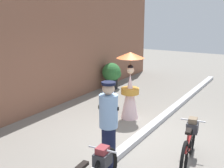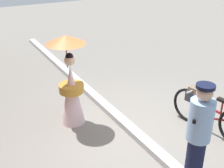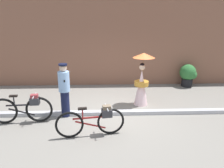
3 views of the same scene
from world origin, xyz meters
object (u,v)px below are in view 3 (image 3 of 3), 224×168
Objects in this scene: person_with_parasol at (142,80)px; potted_plant_by_door at (188,74)px; person_officer at (64,89)px; bicycle_near_officer at (24,108)px; bicycle_far_side at (94,120)px.

person_with_parasol is 3.17m from potted_plant_by_door.
person_with_parasol is (2.51, 0.89, 0.01)m from person_officer.
bicycle_far_side is at bearing -21.86° from bicycle_near_officer.
person_with_parasol reaches higher than person_officer.
potted_plant_by_door reaches higher than bicycle_near_officer.
person_with_parasol reaches higher than potted_plant_by_door.
bicycle_near_officer is 1.28m from person_officer.
person_with_parasol is at bearing 19.69° from bicycle_near_officer.
potted_plant_by_door is at bearing 30.80° from person_officer.
bicycle_near_officer is 0.99× the size of bicycle_far_side.
bicycle_far_side is (2.05, -0.82, -0.02)m from bicycle_near_officer.
bicycle_near_officer is 6.90m from potted_plant_by_door.
person_officer reaches higher than bicycle_far_side.
bicycle_near_officer is 3.88m from person_with_parasol.
person_officer is 0.91× the size of person_with_parasol.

